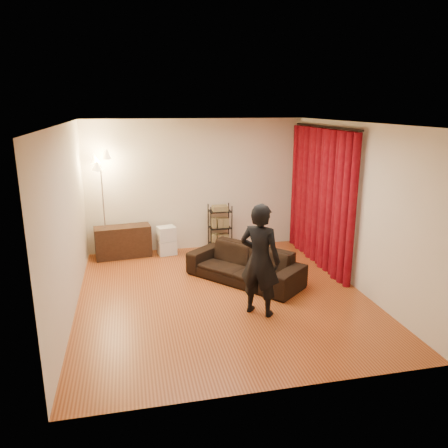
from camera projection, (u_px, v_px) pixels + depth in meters
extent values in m
plane|color=#984F23|center=(222.00, 295.00, 7.03)|extent=(5.00, 5.00, 0.00)
plane|color=white|center=(222.00, 123.00, 6.32)|extent=(5.00, 5.00, 0.00)
plane|color=beige|center=(197.00, 185.00, 9.03)|extent=(5.00, 0.00, 5.00)
plane|color=beige|center=(275.00, 273.00, 4.32)|extent=(5.00, 0.00, 5.00)
plane|color=beige|center=(68.00, 222.00, 6.21)|extent=(0.00, 5.00, 5.00)
plane|color=beige|center=(356.00, 207.00, 7.14)|extent=(0.00, 5.00, 5.00)
cylinder|color=black|center=(325.00, 127.00, 7.86)|extent=(0.04, 2.65, 0.04)
imported|color=black|center=(245.00, 265.00, 7.52)|extent=(1.91, 2.06, 0.59)
imported|color=black|center=(260.00, 260.00, 6.21)|extent=(0.72, 0.69, 1.65)
cube|color=#301C12|center=(123.00, 242.00, 8.73)|extent=(1.13, 0.53, 0.63)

